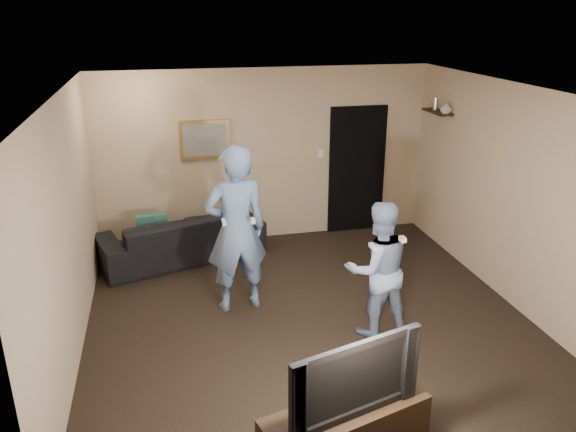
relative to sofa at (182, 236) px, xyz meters
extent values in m
plane|color=black|center=(1.34, -1.96, -0.33)|extent=(5.00, 5.00, 0.00)
cube|color=silver|center=(1.34, -1.96, 2.27)|extent=(5.00, 5.00, 0.04)
cube|color=tan|center=(1.34, 0.54, 0.97)|extent=(5.00, 0.04, 2.60)
cube|color=tan|center=(1.34, -4.46, 0.97)|extent=(5.00, 0.04, 2.60)
cube|color=tan|center=(-1.16, -1.96, 0.97)|extent=(0.04, 5.00, 2.60)
cube|color=tan|center=(3.84, -1.96, 0.97)|extent=(0.04, 5.00, 2.60)
imported|color=black|center=(0.00, 0.00, 0.00)|extent=(2.45, 1.53, 0.67)
cube|color=#184940|center=(-0.39, 0.00, 0.15)|extent=(0.44, 0.15, 0.43)
cube|color=olive|center=(0.44, 0.51, 1.27)|extent=(0.72, 0.05, 0.57)
cube|color=slate|center=(0.44, 0.48, 1.27)|extent=(0.62, 0.01, 0.47)
cube|color=black|center=(2.79, 0.51, 0.67)|extent=(0.90, 0.06, 2.00)
cube|color=silver|center=(2.19, 0.51, 0.97)|extent=(0.08, 0.02, 0.12)
cube|color=black|center=(3.73, -0.16, 1.66)|extent=(0.20, 0.60, 0.03)
imported|color=#B4B4B9|center=(3.73, -0.40, 1.75)|extent=(0.18, 0.18, 0.16)
cylinder|color=silver|center=(3.73, -0.08, 1.76)|extent=(0.06, 0.06, 0.18)
imported|color=black|center=(1.07, -4.20, 0.48)|extent=(1.12, 0.45, 0.65)
imported|color=#6582AF|center=(0.59, -1.58, 0.66)|extent=(0.78, 0.56, 1.99)
cube|color=white|center=(0.43, -1.80, 0.86)|extent=(0.04, 0.14, 0.04)
cube|color=white|center=(0.75, -1.80, 0.84)|extent=(0.05, 0.09, 0.05)
imported|color=#8199BC|center=(1.99, -2.46, 0.43)|extent=(0.76, 0.60, 1.53)
cube|color=white|center=(1.83, -2.68, 0.80)|extent=(0.04, 0.14, 0.04)
cube|color=white|center=(2.15, -2.68, 0.85)|extent=(0.05, 0.09, 0.05)
camera|label=1|loc=(-0.17, -7.55, 3.07)|focal=35.00mm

